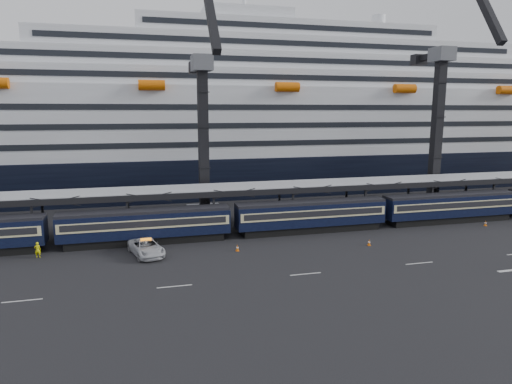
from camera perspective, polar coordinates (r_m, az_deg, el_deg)
ground at (r=52.75m, az=19.09°, el=-6.87°), size 260.00×260.00×0.00m
train at (r=58.42m, az=9.98°, el=-2.60°), size 133.05×3.00×4.05m
canopy at (r=63.39m, az=12.39°, el=1.12°), size 130.00×6.25×5.53m
cruise_ship at (r=91.99m, az=2.83°, el=8.51°), size 214.09×28.84×34.00m
crane_dark_near at (r=61.03m, az=-6.55°, el=7.26°), size 4.50×17.75×35.08m
crane_dark_mid at (r=73.64m, az=21.92°, el=8.19°), size 4.50×18.24×39.64m
pickup_truck at (r=49.32m, az=-13.54°, el=-6.77°), size 4.15×6.39×1.64m
worker at (r=52.27m, az=-25.64°, el=-6.53°), size 0.61×0.40×1.66m
traffic_cone_b at (r=50.34m, az=-14.53°, el=-6.96°), size 0.41×0.41×0.82m
traffic_cone_c at (r=49.49m, az=-2.34°, el=-6.98°), size 0.36×0.36×0.73m
traffic_cone_d at (r=52.99m, az=13.95°, el=-6.13°), size 0.36×0.36×0.72m
traffic_cone_f at (r=67.16m, az=26.76°, el=-3.50°), size 0.36×0.36×0.72m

